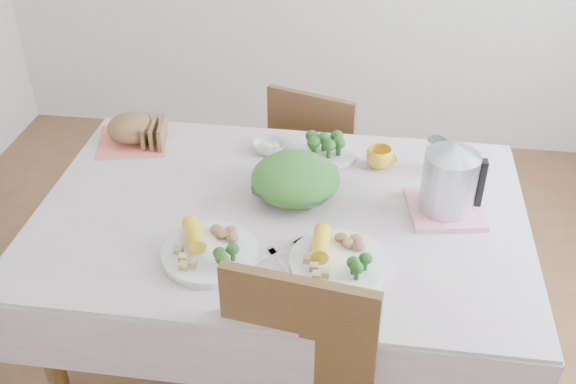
# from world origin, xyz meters

# --- Properties ---
(floor) EXTENTS (3.60, 3.60, 0.00)m
(floor) POSITION_xyz_m (0.00, 0.00, 0.00)
(floor) COLOR brown
(floor) RESTS_ON ground
(dining_table) EXTENTS (1.40, 0.90, 0.75)m
(dining_table) POSITION_xyz_m (0.00, 0.00, 0.38)
(dining_table) COLOR brown
(dining_table) RESTS_ON floor
(tablecloth) EXTENTS (1.50, 1.00, 0.01)m
(tablecloth) POSITION_xyz_m (0.00, 0.00, 0.76)
(tablecloth) COLOR beige
(tablecloth) RESTS_ON dining_table
(chair_far) EXTENTS (0.48, 0.48, 0.85)m
(chair_far) POSITION_xyz_m (0.07, 0.80, 0.47)
(chair_far) COLOR brown
(chair_far) RESTS_ON floor
(salad_bowl) EXTENTS (0.29, 0.29, 0.06)m
(salad_bowl) POSITION_xyz_m (0.03, 0.09, 0.79)
(salad_bowl) COLOR white
(salad_bowl) RESTS_ON tablecloth
(dinner_plate_left) EXTENTS (0.29, 0.29, 0.02)m
(dinner_plate_left) POSITION_xyz_m (-0.16, -0.24, 0.77)
(dinner_plate_left) COLOR white
(dinner_plate_left) RESTS_ON tablecloth
(dinner_plate_right) EXTENTS (0.35, 0.35, 0.02)m
(dinner_plate_right) POSITION_xyz_m (0.20, -0.23, 0.77)
(dinner_plate_right) COLOR white
(dinner_plate_right) RESTS_ON tablecloth
(broccoli_plate) EXTENTS (0.28, 0.28, 0.02)m
(broccoli_plate) POSITION_xyz_m (0.10, 0.34, 0.77)
(broccoli_plate) COLOR beige
(broccoli_plate) RESTS_ON tablecloth
(napkin) EXTENTS (0.29, 0.29, 0.00)m
(napkin) POSITION_xyz_m (-0.59, 0.34, 0.76)
(napkin) COLOR #FF7562
(napkin) RESTS_ON tablecloth
(bread_loaf) EXTENTS (0.21, 0.21, 0.10)m
(bread_loaf) POSITION_xyz_m (-0.59, 0.34, 0.82)
(bread_loaf) COLOR brown
(bread_loaf) RESTS_ON napkin
(fruit_bowl) EXTENTS (0.12, 0.12, 0.03)m
(fruit_bowl) POSITION_xyz_m (-0.09, 0.34, 0.78)
(fruit_bowl) COLOR white
(fruit_bowl) RESTS_ON tablecloth
(yellow_mug) EXTENTS (0.11, 0.11, 0.07)m
(yellow_mug) POSITION_xyz_m (0.29, 0.29, 0.80)
(yellow_mug) COLOR yellow
(yellow_mug) RESTS_ON tablecloth
(glass_tumbler) EXTENTS (0.08, 0.08, 0.12)m
(glass_tumbler) POSITION_xyz_m (0.47, 0.29, 0.83)
(glass_tumbler) COLOR white
(glass_tumbler) RESTS_ON tablecloth
(pink_tray) EXTENTS (0.25, 0.25, 0.02)m
(pink_tray) POSITION_xyz_m (0.50, 0.07, 0.77)
(pink_tray) COLOR pink
(pink_tray) RESTS_ON tablecloth
(electric_kettle) EXTENTS (0.19, 0.19, 0.23)m
(electric_kettle) POSITION_xyz_m (0.50, 0.07, 0.88)
(electric_kettle) COLOR #B2B5BA
(electric_kettle) RESTS_ON pink_tray
(fork_left) EXTENTS (0.11, 0.14, 0.00)m
(fork_left) POSITION_xyz_m (0.05, -0.25, 0.76)
(fork_left) COLOR silver
(fork_left) RESTS_ON tablecloth
(fork_right) EXTENTS (0.13, 0.17, 0.00)m
(fork_right) POSITION_xyz_m (0.03, -0.21, 0.76)
(fork_right) COLOR silver
(fork_right) RESTS_ON tablecloth
(knife) EXTENTS (0.17, 0.04, 0.00)m
(knife) POSITION_xyz_m (0.02, -0.34, 0.76)
(knife) COLOR silver
(knife) RESTS_ON tablecloth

